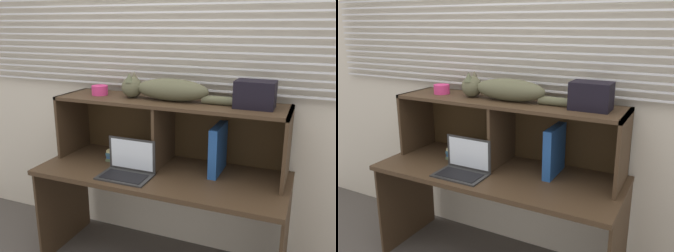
% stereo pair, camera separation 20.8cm
% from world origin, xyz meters
% --- Properties ---
extents(back_panel_with_blinds, '(4.40, 0.08, 2.50)m').
position_xyz_m(back_panel_with_blinds, '(0.00, 0.55, 1.26)').
color(back_panel_with_blinds, beige).
rests_on(back_panel_with_blinds, ground).
extents(desk, '(1.59, 0.64, 0.70)m').
position_xyz_m(desk, '(0.00, 0.19, 0.58)').
color(desk, '#3F2D1D').
rests_on(desk, ground).
extents(hutch_shelf_unit, '(1.51, 0.37, 0.44)m').
position_xyz_m(hutch_shelf_unit, '(-0.00, 0.35, 1.01)').
color(hutch_shelf_unit, '#3F2D1D').
rests_on(hutch_shelf_unit, desk).
extents(cat, '(0.80, 0.15, 0.17)m').
position_xyz_m(cat, '(-0.02, 0.31, 1.21)').
color(cat, brown).
rests_on(cat, hutch_shelf_unit).
extents(laptop, '(0.32, 0.20, 0.22)m').
position_xyz_m(laptop, '(-0.16, 0.06, 0.75)').
color(laptop, '#2A2A2A').
rests_on(laptop, desk).
extents(binder_upright, '(0.05, 0.26, 0.31)m').
position_xyz_m(binder_upright, '(0.34, 0.31, 0.86)').
color(binder_upright, '#1F4A8F').
rests_on(binder_upright, desk).
extents(book_stack, '(0.16, 0.23, 0.08)m').
position_xyz_m(book_stack, '(-0.33, 0.32, 0.74)').
color(book_stack, '#4D5F41').
rests_on(book_stack, desk).
extents(small_basket, '(0.11, 0.11, 0.06)m').
position_xyz_m(small_basket, '(-0.50, 0.31, 1.17)').
color(small_basket, '#D53576').
rests_on(small_basket, hutch_shelf_unit).
extents(storage_box, '(0.23, 0.15, 0.16)m').
position_xyz_m(storage_box, '(0.54, 0.31, 1.22)').
color(storage_box, black).
rests_on(storage_box, hutch_shelf_unit).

